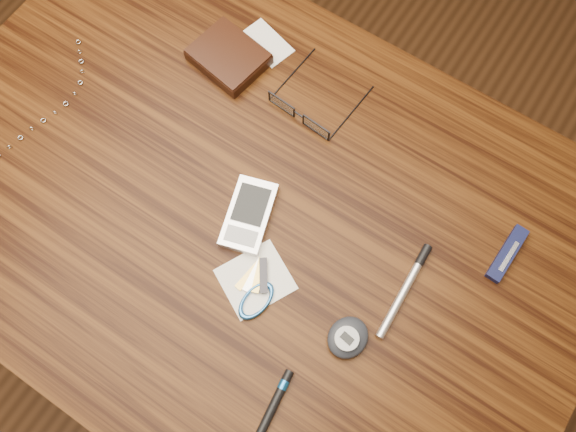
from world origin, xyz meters
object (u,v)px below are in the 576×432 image
at_px(pedometer, 348,338).
at_px(silver_pen, 408,283).
at_px(eyeglasses, 302,113).
at_px(pda_phone, 249,215).
at_px(wallet_and_card, 229,56).
at_px(pocket_knife, 507,254).
at_px(notepad_keys, 256,290).
at_px(desk, 250,229).

relative_size(pedometer, silver_pen, 0.45).
height_order(eyeglasses, pda_phone, eyeglasses).
height_order(wallet_and_card, pda_phone, wallet_and_card).
bearing_deg(eyeglasses, pocket_knife, -4.24).
distance_m(pda_phone, pedometer, 0.21).
height_order(pedometer, silver_pen, pedometer).
bearing_deg(notepad_keys, wallet_and_card, 130.71).
bearing_deg(desk, pocket_knife, 22.15).
relative_size(desk, eyeglasses, 8.03).
relative_size(pedometer, notepad_keys, 0.56).
xyz_separation_m(eyeglasses, pocket_knife, (0.35, -0.03, -0.01)).
bearing_deg(eyeglasses, notepad_keys, -70.17).
bearing_deg(silver_pen, notepad_keys, -144.37).
distance_m(pda_phone, pocket_knife, 0.36).
height_order(eyeglasses, notepad_keys, eyeglasses).
xyz_separation_m(pda_phone, silver_pen, (0.23, 0.04, -0.00)).
height_order(pedometer, notepad_keys, pedometer).
xyz_separation_m(notepad_keys, pocket_knife, (0.26, 0.23, 0.00)).
height_order(desk, pedometer, pedometer).
height_order(wallet_and_card, silver_pen, wallet_and_card).
height_order(notepad_keys, pocket_knife, pocket_knife).
relative_size(notepad_keys, silver_pen, 0.80).
bearing_deg(silver_pen, eyeglasses, 152.19).
distance_m(desk, pedometer, 0.26).
bearing_deg(pda_phone, eyeglasses, 98.01).
distance_m(desk, wallet_and_card, 0.27).
relative_size(desk, silver_pen, 6.97).
relative_size(pocket_knife, silver_pen, 0.61).
bearing_deg(notepad_keys, pedometer, 5.28).
distance_m(notepad_keys, pocket_knife, 0.35).
xyz_separation_m(pedometer, silver_pen, (0.03, 0.11, -0.00)).
bearing_deg(wallet_and_card, notepad_keys, -49.29).
xyz_separation_m(eyeglasses, silver_pen, (0.26, -0.14, -0.01)).
distance_m(pedometer, silver_pen, 0.11).
height_order(pda_phone, notepad_keys, pda_phone).
distance_m(wallet_and_card, pda_phone, 0.26).
height_order(wallet_and_card, eyeglasses, eyeglasses).
bearing_deg(desk, silver_pen, 6.52).
distance_m(wallet_and_card, eyeglasses, 0.15).
bearing_deg(wallet_and_card, pedometer, -35.27).
relative_size(pedometer, pocket_knife, 0.73).
distance_m(desk, pocket_knife, 0.38).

